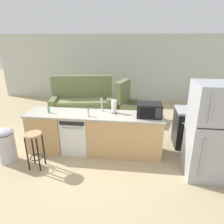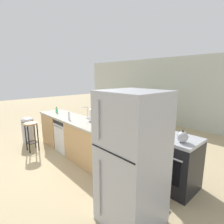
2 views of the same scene
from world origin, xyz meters
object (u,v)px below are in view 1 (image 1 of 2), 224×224
object	(u,v)px
couch	(82,103)
soap_bottle	(88,113)
trash_bin	(6,145)
refrigerator	(210,132)
stove_range	(191,128)
microwave	(149,110)
bar_stool	(34,143)
armchair	(128,108)
dishwasher	(77,133)
dish_soap_bottle	(49,109)
kettle	(204,108)
paper_towel_roll	(114,107)

from	to	relation	value
couch	soap_bottle	bearing A→B (deg)	-71.69
trash_bin	refrigerator	bearing A→B (deg)	0.98
stove_range	microwave	bearing A→B (deg)	-152.15
soap_bottle	bar_stool	world-z (taller)	soap_bottle
stove_range	armchair	bearing A→B (deg)	134.59
bar_stool	trash_bin	distance (m)	0.71
microwave	trash_bin	bearing A→B (deg)	-167.82
bar_stool	trash_bin	bearing A→B (deg)	169.83
armchair	bar_stool	bearing A→B (deg)	-120.21
dishwasher	microwave	xyz separation A→B (m)	(1.56, -0.00, 0.62)
stove_range	dish_soap_bottle	size ratio (longest dim) A/B	5.11
couch	trash_bin	bearing A→B (deg)	-105.09
microwave	kettle	world-z (taller)	microwave
refrigerator	dish_soap_bottle	xyz separation A→B (m)	(-3.17, 0.51, 0.10)
microwave	soap_bottle	size ratio (longest dim) A/B	2.84
dish_soap_bottle	bar_stool	size ratio (longest dim) A/B	0.24
dishwasher	trash_bin	distance (m)	1.43
armchair	kettle	bearing A→B (deg)	-44.65
trash_bin	armchair	distance (m)	3.60
soap_bottle	armchair	xyz separation A→B (m)	(0.73, 2.28, -0.62)
paper_towel_roll	soap_bottle	distance (m)	0.58
microwave	armchair	distance (m)	2.28
paper_towel_roll	kettle	distance (m)	1.97
soap_bottle	armchair	distance (m)	2.47
refrigerator	paper_towel_roll	bearing A→B (deg)	159.28
paper_towel_roll	kettle	xyz separation A→B (m)	(1.95, 0.30, -0.05)
dishwasher	armchair	bearing A→B (deg)	63.52
microwave	bar_stool	distance (m)	2.34
trash_bin	dish_soap_bottle	bearing A→B (deg)	38.72
dishwasher	bar_stool	distance (m)	0.96
kettle	couch	world-z (taller)	couch
soap_bottle	kettle	world-z (taller)	kettle
stove_range	kettle	size ratio (longest dim) A/B	4.39
dish_soap_bottle	trash_bin	world-z (taller)	dish_soap_bottle
paper_towel_roll	trash_bin	distance (m)	2.33
refrigerator	soap_bottle	distance (m)	2.31
dishwasher	bar_stool	xyz separation A→B (m)	(-0.61, -0.74, 0.11)
paper_towel_roll	stove_range	bearing A→B (deg)	13.45
dishwasher	paper_towel_roll	bearing A→B (deg)	8.52
kettle	couch	size ratio (longest dim) A/B	0.10
dishwasher	paper_towel_roll	distance (m)	1.03
armchair	dish_soap_bottle	bearing A→B (deg)	-127.01
paper_towel_roll	dish_soap_bottle	world-z (taller)	paper_towel_roll
soap_bottle	dish_soap_bottle	distance (m)	0.91
paper_towel_roll	couch	world-z (taller)	couch
stove_range	paper_towel_roll	distance (m)	1.92
refrigerator	couch	size ratio (longest dim) A/B	0.81
stove_range	trash_bin	xyz separation A→B (m)	(-3.89, -1.16, -0.07)
stove_range	refrigerator	size ratio (longest dim) A/B	0.52
microwave	soap_bottle	xyz separation A→B (m)	(-1.23, -0.16, -0.07)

